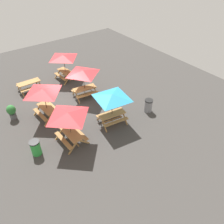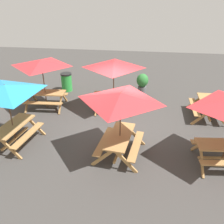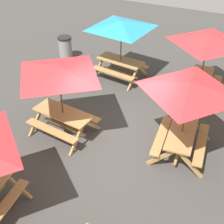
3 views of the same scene
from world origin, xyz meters
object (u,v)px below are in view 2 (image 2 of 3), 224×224
(picnic_table_0, at_px, (6,93))
(picnic_table_3, at_px, (42,66))
(picnic_table_1, at_px, (114,68))
(potted_plant_0, at_px, (142,83))
(trash_bin_green, at_px, (67,82))
(picnic_table_5, at_px, (208,105))
(picnic_table_2, at_px, (121,102))

(picnic_table_0, bearing_deg, picnic_table_3, -172.08)
(picnic_table_1, bearing_deg, picnic_table_0, 40.34)
(potted_plant_0, bearing_deg, picnic_table_0, 50.05)
(picnic_table_0, bearing_deg, trash_bin_green, -175.91)
(picnic_table_3, xyz_separation_m, picnic_table_5, (-7.31, 0.02, -1.43))
(picnic_table_2, relative_size, picnic_table_5, 1.29)
(picnic_table_2, xyz_separation_m, picnic_table_5, (-3.48, -3.21, -1.43))
(potted_plant_0, bearing_deg, picnic_table_5, 141.99)
(picnic_table_0, height_order, trash_bin_green, picnic_table_0)
(picnic_table_5, bearing_deg, picnic_table_1, -92.25)
(picnic_table_5, xyz_separation_m, trash_bin_green, (6.95, -2.14, -0.07))
(picnic_table_3, bearing_deg, picnic_table_2, 136.80)
(picnic_table_5, distance_m, potted_plant_0, 3.65)
(trash_bin_green, bearing_deg, picnic_table_1, 145.41)
(trash_bin_green, bearing_deg, picnic_table_3, 80.45)
(picnic_table_1, xyz_separation_m, potted_plant_0, (-1.25, -2.06, -1.37))
(picnic_table_2, xyz_separation_m, picnic_table_3, (3.83, -3.23, 0.00))
(picnic_table_2, relative_size, potted_plant_0, 2.13)
(picnic_table_5, bearing_deg, picnic_table_3, -89.71)
(picnic_table_1, distance_m, potted_plant_0, 2.77)
(picnic_table_2, distance_m, picnic_table_3, 5.01)
(picnic_table_0, height_order, potted_plant_0, picnic_table_0)
(picnic_table_0, xyz_separation_m, picnic_table_5, (-7.32, -3.05, -1.43))
(picnic_table_3, bearing_deg, trash_bin_green, -102.66)
(picnic_table_0, distance_m, picnic_table_2, 3.85)
(picnic_table_2, distance_m, trash_bin_green, 6.55)
(picnic_table_3, distance_m, picnic_table_5, 7.45)
(picnic_table_1, relative_size, picnic_table_5, 1.29)
(picnic_table_2, distance_m, potted_plant_0, 5.66)
(picnic_table_2, xyz_separation_m, potted_plant_0, (-0.60, -5.46, -1.37))
(trash_bin_green, xyz_separation_m, potted_plant_0, (-4.07, -0.11, 0.13))
(picnic_table_0, relative_size, trash_bin_green, 2.86)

